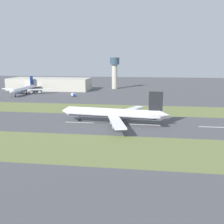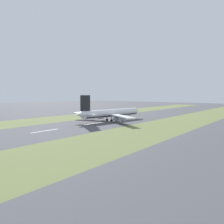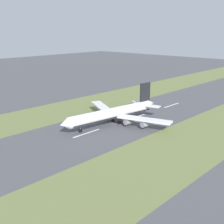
# 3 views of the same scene
# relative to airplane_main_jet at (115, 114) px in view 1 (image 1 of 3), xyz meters

# --- Properties ---
(ground_plane) EXTENTS (800.00, 800.00, 0.00)m
(ground_plane) POSITION_rel_airplane_main_jet_xyz_m (-0.65, 0.86, -6.02)
(ground_plane) COLOR #4C4C51
(grass_median_west) EXTENTS (40.00, 600.00, 0.01)m
(grass_median_west) POSITION_rel_airplane_main_jet_xyz_m (-45.65, 0.86, -6.02)
(grass_median_west) COLOR olive
(grass_median_west) RESTS_ON ground
(grass_median_east) EXTENTS (40.00, 600.00, 0.01)m
(grass_median_east) POSITION_rel_airplane_main_jet_xyz_m (44.35, 0.86, -6.02)
(grass_median_east) COLOR olive
(grass_median_east) RESTS_ON ground
(centreline_dash_near) EXTENTS (1.20, 18.00, 0.01)m
(centreline_dash_near) POSITION_rel_airplane_main_jet_xyz_m (-0.65, -58.11, -6.01)
(centreline_dash_near) COLOR silver
(centreline_dash_near) RESTS_ON ground
(centreline_dash_mid) EXTENTS (1.20, 18.00, 0.01)m
(centreline_dash_mid) POSITION_rel_airplane_main_jet_xyz_m (-0.65, -18.11, -6.01)
(centreline_dash_mid) COLOR silver
(centreline_dash_mid) RESTS_ON ground
(centreline_dash_far) EXTENTS (1.20, 18.00, 0.01)m
(centreline_dash_far) POSITION_rel_airplane_main_jet_xyz_m (-0.65, 21.89, -6.01)
(centreline_dash_far) COLOR silver
(centreline_dash_far) RESTS_ON ground
(airplane_main_jet) EXTENTS (63.69, 67.18, 20.20)m
(airplane_main_jet) POSITION_rel_airplane_main_jet_xyz_m (0.00, 0.00, 0.00)
(airplane_main_jet) COLOR white
(airplane_main_jet) RESTS_ON ground
(terminal_building) EXTENTS (36.00, 99.77, 14.48)m
(terminal_building) POSITION_rel_airplane_main_jet_xyz_m (160.69, 102.87, 1.22)
(terminal_building) COLOR #BCB7A8
(terminal_building) RESTS_ON ground
(control_tower) EXTENTS (12.00, 12.00, 39.72)m
(control_tower) POSITION_rel_airplane_main_jet_xyz_m (182.77, 23.99, 18.47)
(control_tower) COLOR #BCB7A8
(control_tower) RESTS_ON ground
(airplane_parked_apron) EXTENTS (61.27, 58.46, 18.43)m
(airplane_parked_apron) POSITION_rel_airplane_main_jet_xyz_m (117.43, 116.09, -0.53)
(airplane_parked_apron) COLOR white
(airplane_parked_apron) RESTS_ON ground
(service_truck) EXTENTS (5.96, 5.61, 3.10)m
(service_truck) POSITION_rel_airplane_main_jet_xyz_m (107.51, 57.51, -4.36)
(service_truck) COLOR #1E51B2
(service_truck) RESTS_ON ground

